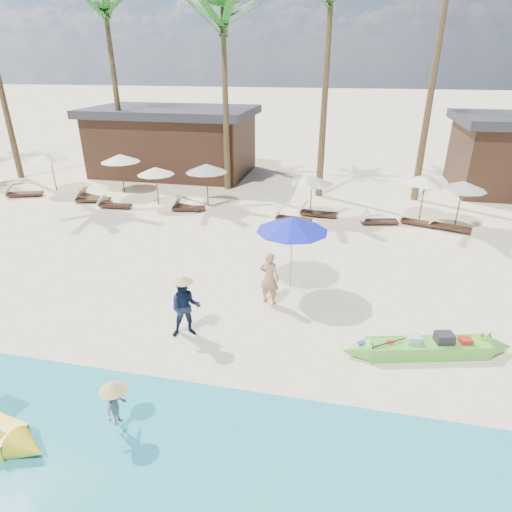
# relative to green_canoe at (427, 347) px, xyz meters

# --- Properties ---
(ground) EXTENTS (240.00, 240.00, 0.00)m
(ground) POSITION_rel_green_canoe_xyz_m (-6.11, 0.15, -0.22)
(ground) COLOR beige
(ground) RESTS_ON ground
(wet_sand_strip) EXTENTS (240.00, 4.50, 0.01)m
(wet_sand_strip) POSITION_rel_green_canoe_xyz_m (-6.11, -4.85, -0.21)
(wet_sand_strip) COLOR tan
(wet_sand_strip) RESTS_ON ground
(green_canoe) EXTENTS (5.00, 1.58, 0.65)m
(green_canoe) POSITION_rel_green_canoe_xyz_m (0.00, 0.00, 0.00)
(green_canoe) COLOR #56B938
(green_canoe) RESTS_ON ground
(tourist) EXTENTS (0.72, 0.55, 1.77)m
(tourist) POSITION_rel_green_canoe_xyz_m (-4.56, 1.75, 0.67)
(tourist) COLOR tan
(tourist) RESTS_ON ground
(vendor_green) EXTENTS (1.03, 0.92, 1.76)m
(vendor_green) POSITION_rel_green_canoe_xyz_m (-6.50, -0.49, 0.66)
(vendor_green) COLOR #161F3D
(vendor_green) RESTS_ON ground
(vendor_yellow) EXTENTS (0.39, 0.63, 0.94)m
(vendor_yellow) POSITION_rel_green_canoe_xyz_m (-6.69, -4.03, 0.43)
(vendor_yellow) COLOR gray
(vendor_yellow) RESTS_ON ground
(blue_umbrella) EXTENTS (2.36, 2.36, 2.54)m
(blue_umbrella) POSITION_rel_green_canoe_xyz_m (-4.05, 2.93, 2.08)
(blue_umbrella) COLOR #99999E
(blue_umbrella) RESTS_ON ground
(resort_parasol_2) EXTENTS (2.24, 2.24, 2.31)m
(resort_parasol_2) POSITION_rel_green_canoe_xyz_m (-19.33, 11.80, 1.86)
(resort_parasol_2) COLOR #3B2118
(resort_parasol_2) RESTS_ON ground
(lounger_2_left) EXTENTS (2.08, 1.24, 0.67)m
(lounger_2_left) POSITION_rel_green_canoe_xyz_m (-20.52, 10.35, 0.01)
(lounger_2_left) COLOR #3B2118
(lounger_2_left) RESTS_ON ground
(resort_parasol_3) EXTENTS (2.21, 2.21, 2.27)m
(resort_parasol_3) POSITION_rel_green_canoe_xyz_m (-15.14, 12.22, 1.83)
(resort_parasol_3) COLOR #3B2118
(resort_parasol_3) RESTS_ON ground
(lounger_3_left) EXTENTS (1.99, 1.01, 0.65)m
(lounger_3_left) POSITION_rel_green_canoe_xyz_m (-16.09, 10.21, -0.00)
(lounger_3_left) COLOR #3B2118
(lounger_3_left) RESTS_ON ground
(lounger_3_right) EXTENTS (1.93, 1.16, 0.63)m
(lounger_3_right) POSITION_rel_green_canoe_xyz_m (-16.37, 10.66, -0.01)
(lounger_3_right) COLOR #3B2118
(lounger_3_right) RESTS_ON ground
(resort_parasol_4) EXTENTS (1.96, 1.96, 2.02)m
(resort_parasol_4) POSITION_rel_green_canoe_xyz_m (-12.30, 10.64, 1.60)
(resort_parasol_4) COLOR #3B2118
(resort_parasol_4) RESTS_ON ground
(lounger_4_left) EXTENTS (1.80, 0.65, 0.60)m
(lounger_4_left) POSITION_rel_green_canoe_xyz_m (-14.39, 9.56, -0.02)
(lounger_4_left) COLOR #3B2118
(lounger_4_left) RESTS_ON ground
(lounger_4_right) EXTENTS (1.72, 0.92, 0.56)m
(lounger_4_right) POSITION_rel_green_canoe_xyz_m (-10.50, 10.14, -0.03)
(lounger_4_right) COLOR #3B2118
(lounger_4_right) RESTS_ON ground
(resort_parasol_5) EXTENTS (2.18, 2.18, 2.25)m
(resort_parasol_5) POSITION_rel_green_canoe_xyz_m (-9.60, 10.99, 1.81)
(resort_parasol_5) COLOR #3B2118
(resort_parasol_5) RESTS_ON ground
(lounger_5_left) EXTENTS (1.84, 0.96, 0.60)m
(lounger_5_left) POSITION_rel_green_canoe_xyz_m (-10.45, 9.92, -0.02)
(lounger_5_left) COLOR #3B2118
(lounger_5_left) RESTS_ON ground
(resort_parasol_6) EXTENTS (2.04, 2.04, 2.10)m
(resort_parasol_6) POSITION_rel_green_canoe_xyz_m (-4.08, 10.29, 1.67)
(resort_parasol_6) COLOR #3B2118
(resort_parasol_6) RESTS_ON ground
(lounger_6_left) EXTENTS (1.87, 0.80, 0.61)m
(lounger_6_left) POSITION_rel_green_canoe_xyz_m (-4.91, 9.41, -0.01)
(lounger_6_left) COLOR #3B2118
(lounger_6_left) RESTS_ON ground
(lounger_6_right) EXTENTS (1.92, 0.73, 0.64)m
(lounger_6_right) POSITION_rel_green_canoe_xyz_m (-3.83, 10.48, -0.00)
(lounger_6_right) COLOR #3B2118
(lounger_6_right) RESTS_ON ground
(resort_parasol_7) EXTENTS (2.16, 2.16, 2.22)m
(resort_parasol_7) POSITION_rel_green_canoe_xyz_m (1.21, 11.17, 1.79)
(resort_parasol_7) COLOR #3B2118
(resort_parasol_7) RESTS_ON ground
(lounger_7_left) EXTENTS (1.84, 0.93, 0.60)m
(lounger_7_left) POSITION_rel_green_canoe_xyz_m (-0.88, 9.93, -0.02)
(lounger_7_left) COLOR #3B2118
(lounger_7_left) RESTS_ON ground
(lounger_7_right) EXTENTS (1.80, 1.02, 0.59)m
(lounger_7_right) POSITION_rel_green_canoe_xyz_m (0.94, 10.23, -0.02)
(lounger_7_right) COLOR #3B2118
(lounger_7_right) RESTS_ON ground
(resort_parasol_8) EXTENTS (2.10, 2.10, 2.16)m
(resort_parasol_8) POSITION_rel_green_canoe_xyz_m (2.72, 10.48, 1.73)
(resort_parasol_8) COLOR #3B2118
(resort_parasol_8) RESTS_ON ground
(lounger_8_left) EXTENTS (1.91, 1.13, 0.62)m
(lounger_8_left) POSITION_rel_green_canoe_xyz_m (2.27, 9.85, -0.01)
(lounger_8_left) COLOR #3B2118
(lounger_8_left) RESTS_ON ground
(palm_2) EXTENTS (2.08, 2.08, 11.33)m
(palm_2) POSITION_rel_green_canoe_xyz_m (-16.56, 15.23, 8.96)
(palm_2) COLOR brown
(palm_2) RESTS_ON ground
(palm_3) EXTENTS (2.08, 2.08, 10.52)m
(palm_3) POSITION_rel_green_canoe_xyz_m (-9.47, 14.42, 8.36)
(palm_3) COLOR brown
(palm_3) RESTS_ON ground
(palm_4) EXTENTS (2.08, 2.08, 11.70)m
(palm_4) POSITION_rel_green_canoe_xyz_m (-3.96, 14.16, 9.23)
(palm_4) COLOR brown
(palm_4) RESTS_ON ground
(pavilion_west) EXTENTS (10.80, 6.60, 4.30)m
(pavilion_west) POSITION_rel_green_canoe_xyz_m (-14.11, 17.65, 1.97)
(pavilion_west) COLOR #3B2118
(pavilion_west) RESTS_ON ground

